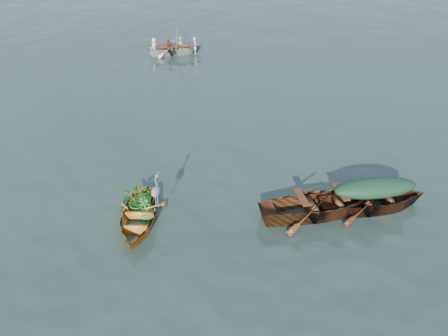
# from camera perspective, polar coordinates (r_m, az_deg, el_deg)

# --- Properties ---
(ground) EXTENTS (140.00, 140.00, 0.00)m
(ground) POSITION_cam_1_polar(r_m,az_deg,el_deg) (11.78, -1.56, -8.42)
(ground) COLOR #2C3E34
(ground) RESTS_ON ground
(yellow_dinghy) EXTENTS (1.95, 3.41, 0.87)m
(yellow_dinghy) POSITION_cam_1_polar(r_m,az_deg,el_deg) (12.29, -11.08, -7.12)
(yellow_dinghy) COLOR orange
(yellow_dinghy) RESTS_ON ground
(green_tarp_boat) EXTENTS (4.55, 2.78, 1.01)m
(green_tarp_boat) POSITION_cam_1_polar(r_m,az_deg,el_deg) (13.24, 18.60, -5.11)
(green_tarp_boat) COLOR #502912
(green_tarp_boat) RESTS_ON ground
(open_wooden_boat) EXTENTS (4.95, 3.22, 1.13)m
(open_wooden_boat) POSITION_cam_1_polar(r_m,az_deg,el_deg) (12.64, 12.21, -5.97)
(open_wooden_boat) COLOR brown
(open_wooden_boat) RESTS_ON ground
(rowed_boat) EXTENTS (4.25, 2.75, 0.97)m
(rowed_boat) POSITION_cam_1_polar(r_m,az_deg,el_deg) (25.04, -6.38, 14.55)
(rowed_boat) COLOR beige
(rowed_boat) RESTS_ON ground
(green_tarp_cover) EXTENTS (2.51, 1.53, 0.52)m
(green_tarp_cover) POSITION_cam_1_polar(r_m,az_deg,el_deg) (12.80, 19.19, -2.39)
(green_tarp_cover) COLOR #193D24
(green_tarp_cover) RESTS_ON green_tarp_boat
(thwart_benches) EXTENTS (2.53, 1.75, 0.04)m
(thwart_benches) POSITION_cam_1_polar(r_m,az_deg,el_deg) (12.29, 12.52, -3.83)
(thwart_benches) COLOR #502512
(thwart_benches) RESTS_ON open_wooden_boat
(heron) EXTENTS (0.35, 0.44, 0.92)m
(heron) POSITION_cam_1_polar(r_m,az_deg,el_deg) (11.68, -8.85, -3.66)
(heron) COLOR gray
(heron) RESTS_ON yellow_dinghy
(dinghy_weeds) EXTENTS (0.85, 1.01, 0.60)m
(dinghy_weeds) POSITION_cam_1_polar(r_m,az_deg,el_deg) (12.26, -10.87, -2.84)
(dinghy_weeds) COLOR #1A6019
(dinghy_weeds) RESTS_ON yellow_dinghy
(rowers) EXTENTS (3.07, 2.15, 0.76)m
(rowers) POSITION_cam_1_polar(r_m,az_deg,el_deg) (24.78, -6.50, 16.44)
(rowers) COLOR silver
(rowers) RESTS_ON rowed_boat
(oars) EXTENTS (1.58, 2.63, 0.06)m
(oars) POSITION_cam_1_polar(r_m,az_deg,el_deg) (24.88, -6.45, 15.67)
(oars) COLOR olive
(oars) RESTS_ON rowed_boat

